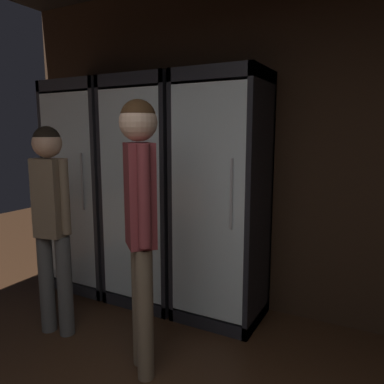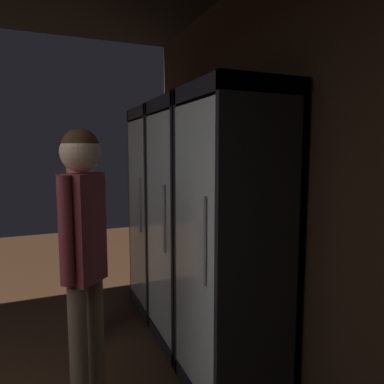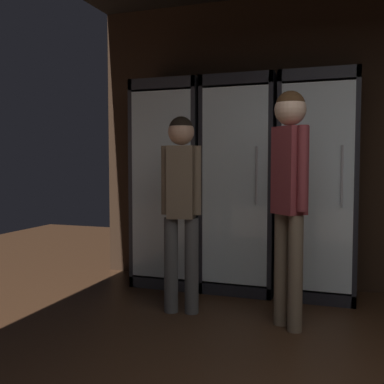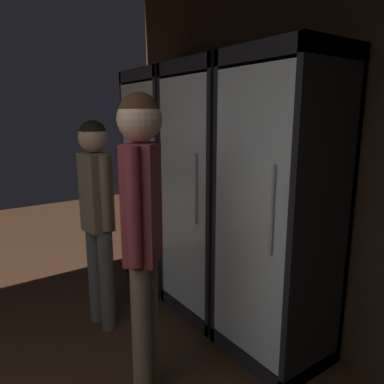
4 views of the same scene
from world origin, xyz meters
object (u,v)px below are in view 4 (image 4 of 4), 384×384
at_px(shopper_far, 142,216).
at_px(cooler_far_left, 169,181).
at_px(shopper_near, 97,207).
at_px(cooler_left, 215,195).
at_px(cooler_center, 284,213).

bearing_deg(shopper_far, cooler_far_left, 143.36).
bearing_deg(shopper_far, shopper_near, 175.41).
height_order(cooler_far_left, cooler_left, same).
bearing_deg(cooler_far_left, cooler_center, -0.02).
distance_m(cooler_far_left, shopper_far, 1.57).
xyz_separation_m(cooler_far_left, shopper_far, (1.26, -0.94, 0.10)).
distance_m(cooler_far_left, cooler_center, 1.40).
xyz_separation_m(cooler_far_left, shopper_near, (0.41, -0.87, -0.03)).
bearing_deg(shopper_near, cooler_center, 41.07).
bearing_deg(shopper_near, shopper_far, -4.59).
distance_m(cooler_center, shopper_near, 1.32).
bearing_deg(shopper_near, cooler_left, 71.31).
bearing_deg(cooler_left, shopper_near, -108.69).
xyz_separation_m(cooler_center, shopper_near, (-0.99, -0.87, -0.04)).
relative_size(cooler_left, cooler_center, 1.00).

